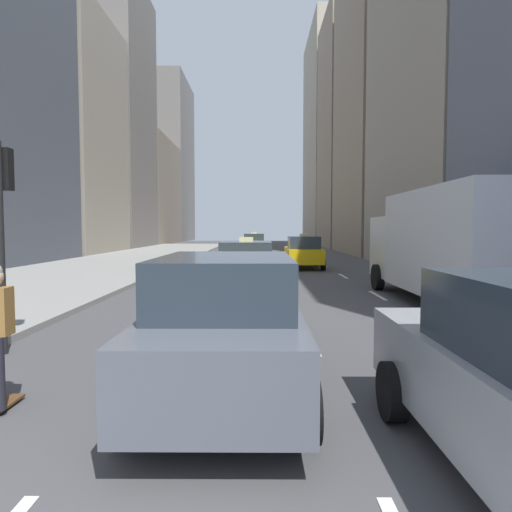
% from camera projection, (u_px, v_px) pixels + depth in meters
% --- Properties ---
extents(sidewalk_left, '(8.00, 66.00, 0.15)m').
position_uv_depth(sidewalk_left, '(117.00, 263.00, 27.63)').
color(sidewalk_left, gray).
rests_on(sidewalk_left, ground).
extents(lane_markings, '(5.72, 56.00, 0.01)m').
position_uv_depth(lane_markings, '(278.00, 270.00, 23.57)').
color(lane_markings, white).
rests_on(lane_markings, ground).
extents(building_row_left, '(6.00, 88.27, 30.68)m').
position_uv_depth(building_row_left, '(94.00, 113.00, 43.10)').
color(building_row_left, slate).
rests_on(building_row_left, ground).
extents(building_row_right, '(6.00, 76.75, 31.05)m').
position_uv_depth(building_row_right, '(373.00, 112.00, 41.59)').
color(building_row_right, slate).
rests_on(building_row_right, ground).
extents(taxi_lead, '(2.02, 4.40, 1.87)m').
position_uv_depth(taxi_lead, '(246.00, 267.00, 14.79)').
color(taxi_lead, yellow).
rests_on(taxi_lead, ground).
extents(taxi_second, '(2.02, 4.40, 1.87)m').
position_uv_depth(taxi_second, '(254.00, 244.00, 37.59)').
color(taxi_second, yellow).
rests_on(taxi_second, ground).
extents(taxi_third, '(2.02, 4.40, 1.87)m').
position_uv_depth(taxi_third, '(303.00, 252.00, 24.68)').
color(taxi_third, yellow).
rests_on(taxi_third, ground).
extents(sedan_black_near, '(2.02, 4.56, 1.80)m').
position_uv_depth(sedan_black_near, '(227.00, 324.00, 5.86)').
color(sedan_black_near, '#565B66').
rests_on(sedan_black_near, ground).
extents(box_truck, '(2.58, 8.40, 3.15)m').
position_uv_depth(box_truck, '(447.00, 244.00, 12.57)').
color(box_truck, silver).
rests_on(box_truck, ground).
extents(traffic_light_pole, '(0.24, 0.42, 3.60)m').
position_uv_depth(traffic_light_pole, '(3.00, 213.00, 7.74)').
color(traffic_light_pole, black).
rests_on(traffic_light_pole, ground).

